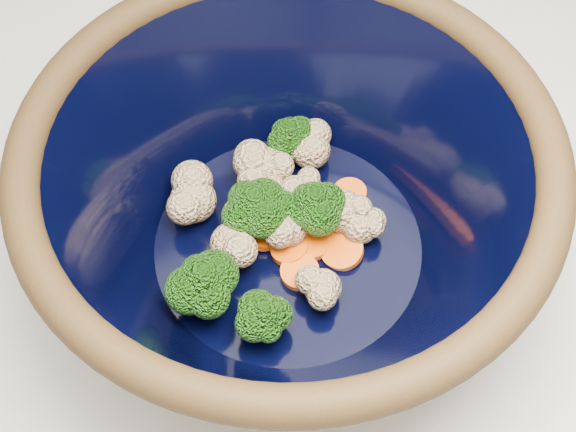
{
  "coord_description": "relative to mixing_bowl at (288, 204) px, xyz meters",
  "views": [
    {
      "loc": [
        -0.09,
        -0.21,
        1.44
      ],
      "look_at": [
        0.08,
        0.05,
        0.97
      ],
      "focal_mm": 50.0,
      "sensor_mm": 36.0,
      "label": 1
    }
  ],
  "objects": [
    {
      "name": "vegetable_pile",
      "position": [
        -0.01,
        0.01,
        -0.03
      ],
      "size": [
        0.17,
        0.15,
        0.06
      ],
      "color": "#608442",
      "rests_on": "mixing_bowl"
    },
    {
      "name": "mixing_bowl",
      "position": [
        0.0,
        0.0,
        0.0
      ],
      "size": [
        0.36,
        0.36,
        0.16
      ],
      "rotation": [
        0.0,
        0.0,
        0.05
      ],
      "color": "black",
      "rests_on": "counter"
    }
  ]
}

